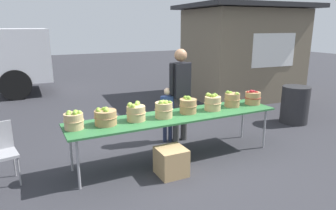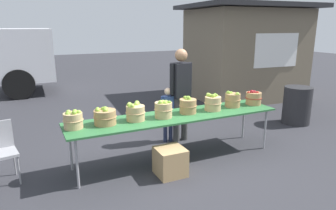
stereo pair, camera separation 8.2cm
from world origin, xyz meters
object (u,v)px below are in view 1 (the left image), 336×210
at_px(apple_basket_green_3, 164,109).
at_px(apple_basket_green_1, 105,117).
at_px(apple_basket_green_0, 74,120).
at_px(apple_basket_green_6, 232,99).
at_px(apple_basket_green_4, 188,105).
at_px(apple_basket_red_0, 253,97).
at_px(apple_basket_green_5, 213,102).
at_px(vendor_adult, 180,88).
at_px(child_customer, 168,110).
at_px(produce_crate, 171,162).
at_px(trash_barrel, 295,105).
at_px(apple_basket_green_2, 136,112).
at_px(market_table, 176,117).

bearing_deg(apple_basket_green_3, apple_basket_green_1, 176.52).
xyz_separation_m(apple_basket_green_0, apple_basket_green_1, (0.45, -0.01, -0.01)).
distance_m(apple_basket_green_3, apple_basket_green_6, 1.38).
bearing_deg(apple_basket_green_0, apple_basket_green_6, 0.09).
relative_size(apple_basket_green_4, apple_basket_red_0, 1.01).
bearing_deg(apple_basket_green_1, apple_basket_green_5, -0.79).
bearing_deg(apple_basket_green_6, vendor_adult, 136.94).
height_order(apple_basket_green_1, apple_basket_green_4, apple_basket_green_4).
distance_m(apple_basket_green_1, child_customer, 1.56).
height_order(apple_basket_green_4, vendor_adult, vendor_adult).
relative_size(apple_basket_green_1, apple_basket_green_3, 1.15).
distance_m(apple_basket_green_1, produce_crate, 1.17).
xyz_separation_m(apple_basket_green_1, trash_barrel, (4.46, 0.49, -0.45)).
bearing_deg(child_customer, vendor_adult, 176.02).
relative_size(apple_basket_green_5, child_customer, 0.28).
bearing_deg(vendor_adult, apple_basket_green_1, 19.22).
distance_m(apple_basket_green_3, apple_basket_green_4, 0.47).
bearing_deg(trash_barrel, produce_crate, -164.60).
height_order(apple_basket_green_0, apple_basket_green_2, apple_basket_green_2).
height_order(trash_barrel, produce_crate, trash_barrel).
bearing_deg(apple_basket_green_4, produce_crate, -138.12).
xyz_separation_m(apple_basket_green_0, apple_basket_green_5, (2.29, -0.04, 0.01)).
distance_m(apple_basket_green_6, vendor_adult, 0.96).
height_order(apple_basket_green_4, apple_basket_green_6, apple_basket_green_4).
distance_m(apple_basket_green_5, apple_basket_green_6, 0.45).
height_order(apple_basket_green_4, produce_crate, apple_basket_green_4).
xyz_separation_m(apple_basket_green_6, vendor_adult, (-0.70, 0.65, 0.15)).
height_order(apple_basket_green_0, trash_barrel, apple_basket_green_0).
bearing_deg(apple_basket_green_5, apple_basket_green_2, 179.15).
height_order(apple_basket_green_4, trash_barrel, apple_basket_green_4).
xyz_separation_m(apple_basket_green_4, apple_basket_green_5, (0.47, -0.02, -0.00)).
distance_m(market_table, trash_barrel, 3.37).
height_order(apple_basket_green_5, produce_crate, apple_basket_green_5).
xyz_separation_m(market_table, apple_basket_green_2, (-0.68, 0.03, 0.16)).
bearing_deg(produce_crate, apple_basket_green_1, 148.01).
xyz_separation_m(apple_basket_green_3, apple_basket_green_6, (1.38, 0.07, -0.00)).
relative_size(apple_basket_green_0, apple_basket_green_2, 0.94).
distance_m(apple_basket_green_2, produce_crate, 0.91).
xyz_separation_m(apple_basket_green_4, trash_barrel, (3.08, 0.50, -0.47)).
bearing_deg(apple_basket_green_4, apple_basket_red_0, -0.61).
distance_m(apple_basket_green_2, trash_barrel, 4.05).
bearing_deg(vendor_adult, apple_basket_red_0, 145.68).
xyz_separation_m(apple_basket_green_1, apple_basket_green_3, (0.91, -0.06, 0.02)).
height_order(apple_basket_green_3, trash_barrel, apple_basket_green_3).
height_order(apple_basket_green_4, apple_basket_red_0, apple_basket_green_4).
height_order(apple_basket_green_3, apple_basket_green_6, apple_basket_green_3).
bearing_deg(produce_crate, apple_basket_green_4, 41.88).
bearing_deg(apple_basket_green_3, vendor_adult, 46.52).
height_order(apple_basket_green_2, apple_basket_green_5, apple_basket_green_5).
bearing_deg(produce_crate, vendor_adult, 56.31).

